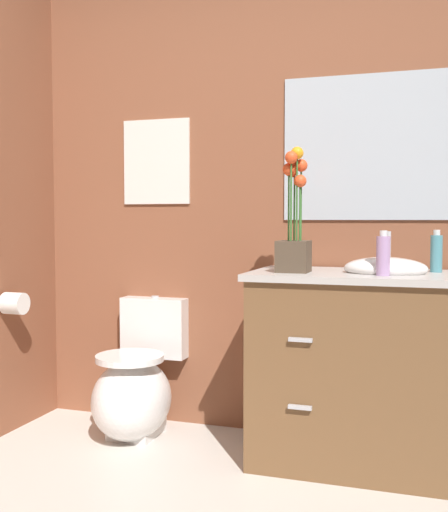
{
  "coord_description": "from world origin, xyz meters",
  "views": [
    {
      "loc": [
        0.68,
        -1.52,
        1.1
      ],
      "look_at": [
        -0.24,
        1.26,
        0.93
      ],
      "focal_mm": 44.21,
      "sensor_mm": 36.0,
      "label": 1
    }
  ],
  "objects_px": {
    "vanity_cabinet": "(357,366)",
    "lotion_bottle": "(436,253)",
    "flower_vase": "(294,228)",
    "wall_poster": "(156,162)",
    "wall_mirror": "(366,147)",
    "soap_bottle": "(383,255)",
    "toilet": "(136,388)",
    "toilet_paper_roll": "(14,303)"
  },
  "relations": [
    {
      "from": "flower_vase",
      "to": "soap_bottle",
      "type": "height_order",
      "value": "flower_vase"
    },
    {
      "from": "soap_bottle",
      "to": "lotion_bottle",
      "type": "xyz_separation_m",
      "value": [
        0.21,
        0.25,
        -0.0
      ]
    },
    {
      "from": "soap_bottle",
      "to": "wall_mirror",
      "type": "height_order",
      "value": "wall_mirror"
    },
    {
      "from": "lotion_bottle",
      "to": "wall_mirror",
      "type": "height_order",
      "value": "wall_mirror"
    },
    {
      "from": "lotion_bottle",
      "to": "wall_poster",
      "type": "relative_size",
      "value": 0.42
    },
    {
      "from": "wall_poster",
      "to": "wall_mirror",
      "type": "relative_size",
      "value": 0.57
    },
    {
      "from": "soap_bottle",
      "to": "toilet",
      "type": "bearing_deg",
      "value": 172.67
    },
    {
      "from": "lotion_bottle",
      "to": "toilet_paper_roll",
      "type": "height_order",
      "value": "lotion_bottle"
    },
    {
      "from": "flower_vase",
      "to": "wall_poster",
      "type": "height_order",
      "value": "wall_poster"
    },
    {
      "from": "soap_bottle",
      "to": "toilet_paper_roll",
      "type": "bearing_deg",
      "value": -178.76
    },
    {
      "from": "vanity_cabinet",
      "to": "soap_bottle",
      "type": "relative_size",
      "value": 5.56
    },
    {
      "from": "vanity_cabinet",
      "to": "wall_poster",
      "type": "bearing_deg",
      "value": 165.14
    },
    {
      "from": "toilet",
      "to": "wall_poster",
      "type": "distance_m",
      "value": 1.2
    },
    {
      "from": "vanity_cabinet",
      "to": "wall_mirror",
      "type": "distance_m",
      "value": 1.05
    },
    {
      "from": "lotion_bottle",
      "to": "wall_mirror",
      "type": "bearing_deg",
      "value": 151.85
    },
    {
      "from": "flower_vase",
      "to": "wall_mirror",
      "type": "bearing_deg",
      "value": 53.99
    },
    {
      "from": "flower_vase",
      "to": "wall_poster",
      "type": "bearing_deg",
      "value": 155.87
    },
    {
      "from": "vanity_cabinet",
      "to": "wall_mirror",
      "type": "relative_size",
      "value": 1.31
    },
    {
      "from": "toilet",
      "to": "lotion_bottle",
      "type": "bearing_deg",
      "value": 3.62
    },
    {
      "from": "toilet",
      "to": "soap_bottle",
      "type": "distance_m",
      "value": 1.42
    },
    {
      "from": "flower_vase",
      "to": "soap_bottle",
      "type": "distance_m",
      "value": 0.41
    },
    {
      "from": "toilet",
      "to": "wall_mirror",
      "type": "bearing_deg",
      "value": 13.61
    },
    {
      "from": "vanity_cabinet",
      "to": "lotion_bottle",
      "type": "distance_m",
      "value": 0.62
    },
    {
      "from": "wall_mirror",
      "to": "wall_poster",
      "type": "bearing_deg",
      "value": 180.0
    },
    {
      "from": "flower_vase",
      "to": "vanity_cabinet",
      "type": "bearing_deg",
      "value": 16.17
    },
    {
      "from": "soap_bottle",
      "to": "lotion_bottle",
      "type": "bearing_deg",
      "value": 49.55
    },
    {
      "from": "wall_poster",
      "to": "soap_bottle",
      "type": "bearing_deg",
      "value": -19.15
    },
    {
      "from": "toilet",
      "to": "soap_bottle",
      "type": "xyz_separation_m",
      "value": [
        1.22,
        -0.16,
        0.71
      ]
    },
    {
      "from": "vanity_cabinet",
      "to": "wall_mirror",
      "type": "height_order",
      "value": "wall_mirror"
    },
    {
      "from": "vanity_cabinet",
      "to": "soap_bottle",
      "type": "xyz_separation_m",
      "value": [
        0.12,
        -0.13,
        0.51
      ]
    },
    {
      "from": "lotion_bottle",
      "to": "wall_poster",
      "type": "bearing_deg",
      "value": 172.98
    },
    {
      "from": "flower_vase",
      "to": "soap_bottle",
      "type": "xyz_separation_m",
      "value": [
        0.39,
        -0.05,
        -0.11
      ]
    },
    {
      "from": "lotion_bottle",
      "to": "wall_mirror",
      "type": "xyz_separation_m",
      "value": [
        -0.33,
        0.18,
        0.5
      ]
    },
    {
      "from": "flower_vase",
      "to": "toilet",
      "type": "bearing_deg",
      "value": 172.76
    },
    {
      "from": "vanity_cabinet",
      "to": "wall_mirror",
      "type": "xyz_separation_m",
      "value": [
        -0.0,
        0.29,
        1.0
      ]
    },
    {
      "from": "vanity_cabinet",
      "to": "wall_poster",
      "type": "height_order",
      "value": "wall_poster"
    },
    {
      "from": "vanity_cabinet",
      "to": "lotion_bottle",
      "type": "xyz_separation_m",
      "value": [
        0.33,
        0.12,
        0.51
      ]
    },
    {
      "from": "toilet",
      "to": "lotion_bottle",
      "type": "relative_size",
      "value": 3.66
    },
    {
      "from": "toilet",
      "to": "flower_vase",
      "type": "bearing_deg",
      "value": -7.24
    },
    {
      "from": "vanity_cabinet",
      "to": "lotion_bottle",
      "type": "relative_size",
      "value": 5.56
    },
    {
      "from": "flower_vase",
      "to": "wall_poster",
      "type": "distance_m",
      "value": 0.98
    },
    {
      "from": "toilet",
      "to": "lotion_bottle",
      "type": "xyz_separation_m",
      "value": [
        1.44,
        0.09,
        0.71
      ]
    }
  ]
}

